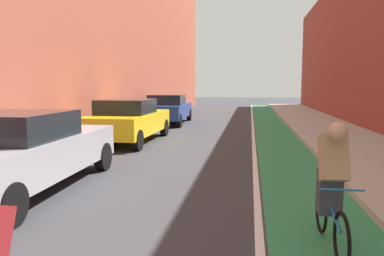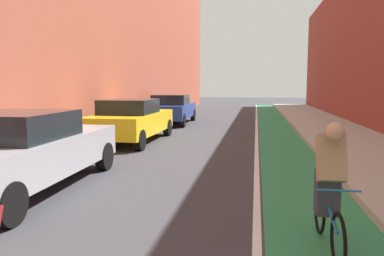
% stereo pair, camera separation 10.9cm
% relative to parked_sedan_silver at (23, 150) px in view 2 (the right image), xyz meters
% --- Properties ---
extents(ground_plane, '(96.46, 96.46, 0.00)m').
position_rel_parked_sedan_silver_xyz_m(ground_plane, '(2.54, 8.04, -0.79)').
color(ground_plane, '#38383D').
extents(bike_lane_paint, '(1.60, 43.85, 0.00)m').
position_rel_parked_sedan_silver_xyz_m(bike_lane_paint, '(5.34, 10.04, -0.79)').
color(bike_lane_paint, '#2D8451').
rests_on(bike_lane_paint, ground).
extents(lane_divider_stripe, '(0.12, 43.85, 0.00)m').
position_rel_parked_sedan_silver_xyz_m(lane_divider_stripe, '(4.44, 10.04, -0.79)').
color(lane_divider_stripe, white).
rests_on(lane_divider_stripe, ground).
extents(sidewalk_right, '(3.15, 43.85, 0.14)m').
position_rel_parked_sedan_silver_xyz_m(sidewalk_right, '(7.71, 10.04, -0.72)').
color(sidewalk_right, '#A8A59E').
rests_on(sidewalk_right, ground).
extents(building_facade_left, '(3.00, 43.85, 10.86)m').
position_rel_parked_sedan_silver_xyz_m(building_facade_left, '(-2.85, 10.04, 4.64)').
color(building_facade_left, '#9E4C38').
rests_on(building_facade_left, ground).
extents(parked_sedan_silver, '(2.10, 4.79, 1.53)m').
position_rel_parked_sedan_silver_xyz_m(parked_sedan_silver, '(0.00, 0.00, 0.00)').
color(parked_sedan_silver, '#9EA0A8').
rests_on(parked_sedan_silver, ground).
extents(parked_sedan_yellow_cab, '(2.02, 4.64, 1.53)m').
position_rel_parked_sedan_silver_xyz_m(parked_sedan_yellow_cab, '(-0.00, 6.29, -0.00)').
color(parked_sedan_yellow_cab, yellow).
rests_on(parked_sedan_yellow_cab, ground).
extents(parked_sedan_blue, '(2.10, 4.74, 1.53)m').
position_rel_parked_sedan_silver_xyz_m(parked_sedan_blue, '(0.00, 12.77, -0.00)').
color(parked_sedan_blue, navy).
rests_on(parked_sedan_blue, ground).
extents(cyclist_mid, '(0.48, 1.69, 1.60)m').
position_rel_parked_sedan_silver_xyz_m(cyclist_mid, '(5.29, -1.72, 0.06)').
color(cyclist_mid, black).
rests_on(cyclist_mid, ground).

